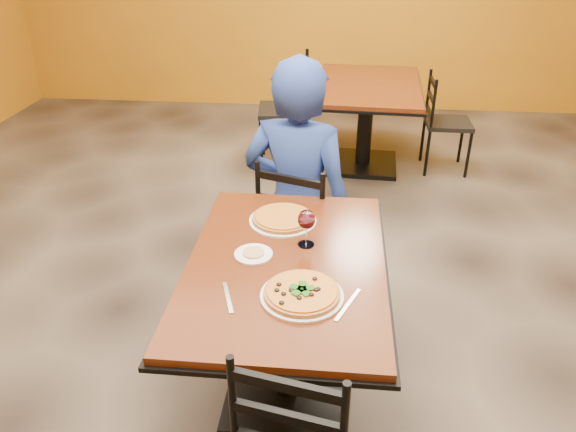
# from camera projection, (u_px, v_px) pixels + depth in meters

# --- Properties ---
(floor) EXTENTS (7.00, 8.00, 0.01)m
(floor) POSITION_uv_depth(u_px,v_px,m) (295.00, 325.00, 3.03)
(floor) COLOR black
(floor) RESTS_ON ground
(table_main) EXTENTS (0.83, 1.23, 0.75)m
(table_main) POSITION_uv_depth(u_px,v_px,m) (286.00, 299.00, 2.32)
(table_main) COLOR #5C210E
(table_main) RESTS_ON floor
(table_second) EXTENTS (0.98, 1.39, 0.75)m
(table_second) POSITION_uv_depth(u_px,v_px,m) (366.00, 105.00, 4.69)
(table_second) COLOR #5C210E
(table_second) RESTS_ON floor
(chair_main_far) EXTENTS (0.51, 0.51, 0.88)m
(chair_main_far) POSITION_uv_depth(u_px,v_px,m) (302.00, 228.00, 3.08)
(chair_main_far) COLOR black
(chair_main_far) RESTS_ON floor
(chair_second_left) EXTENTS (0.48, 0.48, 0.98)m
(chair_second_left) POSITION_uv_depth(u_px,v_px,m) (284.00, 111.00, 4.78)
(chair_second_left) COLOR black
(chair_second_left) RESTS_ON floor
(chair_second_right) EXTENTS (0.38, 0.38, 0.84)m
(chair_second_right) POSITION_uv_depth(u_px,v_px,m) (448.00, 124.00, 4.70)
(chair_second_right) COLOR black
(chair_second_right) RESTS_ON floor
(diner) EXTENTS (0.74, 0.57, 1.36)m
(diner) POSITION_uv_depth(u_px,v_px,m) (298.00, 174.00, 3.15)
(diner) COLOR navy
(diner) RESTS_ON floor
(plate_main) EXTENTS (0.31, 0.31, 0.01)m
(plate_main) POSITION_uv_depth(u_px,v_px,m) (302.00, 296.00, 2.02)
(plate_main) COLOR white
(plate_main) RESTS_ON table_main
(pizza_main) EXTENTS (0.28, 0.28, 0.02)m
(pizza_main) POSITION_uv_depth(u_px,v_px,m) (302.00, 292.00, 2.01)
(pizza_main) COLOR #873009
(pizza_main) RESTS_ON plate_main
(plate_far) EXTENTS (0.31, 0.31, 0.01)m
(plate_far) POSITION_uv_depth(u_px,v_px,m) (283.00, 221.00, 2.51)
(plate_far) COLOR white
(plate_far) RESTS_ON table_main
(pizza_far) EXTENTS (0.28, 0.28, 0.02)m
(pizza_far) POSITION_uv_depth(u_px,v_px,m) (283.00, 218.00, 2.51)
(pizza_far) COLOR gold
(pizza_far) RESTS_ON plate_far
(side_plate) EXTENTS (0.16, 0.16, 0.01)m
(side_plate) POSITION_uv_depth(u_px,v_px,m) (253.00, 254.00, 2.26)
(side_plate) COLOR white
(side_plate) RESTS_ON table_main
(dip) EXTENTS (0.09, 0.09, 0.01)m
(dip) POSITION_uv_depth(u_px,v_px,m) (253.00, 253.00, 2.26)
(dip) COLOR tan
(dip) RESTS_ON side_plate
(wine_glass) EXTENTS (0.08, 0.08, 0.18)m
(wine_glass) POSITION_uv_depth(u_px,v_px,m) (306.00, 227.00, 2.30)
(wine_glass) COLOR white
(wine_glass) RESTS_ON table_main
(fork) EXTENTS (0.08, 0.18, 0.00)m
(fork) POSITION_uv_depth(u_px,v_px,m) (228.00, 297.00, 2.01)
(fork) COLOR silver
(fork) RESTS_ON table_main
(knife) EXTENTS (0.10, 0.20, 0.00)m
(knife) POSITION_uv_depth(u_px,v_px,m) (348.00, 305.00, 1.98)
(knife) COLOR silver
(knife) RESTS_ON table_main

